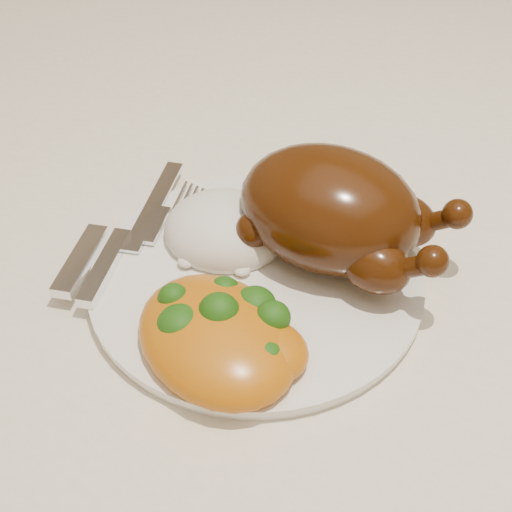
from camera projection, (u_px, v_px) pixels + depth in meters
The scene contains 6 objects.
dining_table at pixel (497, 308), 0.70m from camera, with size 1.60×0.90×0.76m.
dinner_plate at pixel (256, 279), 0.58m from camera, with size 0.27×0.27×0.01m, color white.
roast_chicken at pixel (334, 211), 0.56m from camera, with size 0.19×0.13×0.10m.
rice_mound at pixel (226, 231), 0.60m from camera, with size 0.13×0.13×0.06m.
mac_and_cheese at pixel (224, 336), 0.51m from camera, with size 0.16×0.14×0.06m.
cutlery at pixel (116, 245), 0.59m from camera, with size 0.08×0.20×0.01m.
Camera 1 is at (0.08, -0.54, 1.18)m, focal length 50.00 mm.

